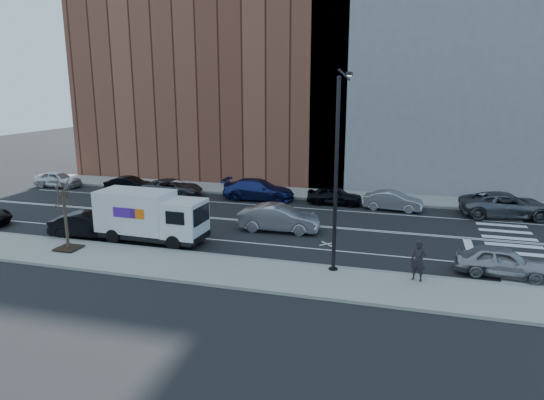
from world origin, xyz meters
The scene contains 23 objects.
ground centered at (0.00, 0.00, 0.00)m, with size 120.00×120.00×0.00m, color black.
sidewalk_near centered at (0.00, -8.80, 0.07)m, with size 44.00×3.60×0.15m, color gray.
sidewalk_far centered at (0.00, 8.80, 0.07)m, with size 44.00×3.60×0.15m, color gray.
curb_near centered at (0.00, -7.00, 0.08)m, with size 44.00×0.25×0.17m, color gray.
curb_far centered at (0.00, 7.00, 0.08)m, with size 44.00×0.25×0.17m, color gray.
crosswalk centered at (16.00, 0.00, 0.00)m, with size 3.00×14.00×0.01m, color white, non-canonical shape.
road_markings centered at (0.00, 0.00, 0.00)m, with size 40.00×8.60×0.01m, color white, non-canonical shape.
bldg_brick centered at (-8.00, 15.60, 11.00)m, with size 26.00×10.00×22.00m, color brown.
bldg_concrete centered at (12.00, 15.60, 13.00)m, with size 20.00×10.00×26.00m, color slate.
streetlight centered at (7.00, -6.91, 5.08)m, with size 0.44×4.02×9.34m.
street_tree centered at (-7.00, -8.40, 1.45)m, with size 1.20×1.20×3.75m.
fedex_van centered at (-3.65, -5.60, 1.51)m, with size 6.38×2.42×2.88m.
far_parked_a centered at (-19.20, 5.68, 0.70)m, with size 1.66×4.13×1.41m, color silver.
far_parked_b centered at (-11.81, 5.31, 0.68)m, with size 1.43×4.10×1.35m, color black.
far_parked_c centered at (-8.00, 5.39, 0.67)m, with size 2.22×4.82×1.34m, color #414247.
far_parked_d centered at (-0.95, 5.96, 0.80)m, with size 2.25×5.53×1.60m, color navy.
far_parked_e centered at (4.95, 6.02, 0.69)m, with size 1.63×4.04×1.38m, color black.
far_parked_f centered at (9.18, 5.54, 0.68)m, with size 1.44×4.12×1.36m, color #9FA0A4.
far_parked_g centered at (16.58, 5.71, 0.83)m, with size 2.75×5.95×1.65m, color #515459.
driving_sedan centered at (2.76, -1.61, 0.80)m, with size 1.70×4.88×1.61m, color #99989D.
near_parked_rear_a centered at (-7.50, -5.91, 0.73)m, with size 1.54×4.43×1.46m, color black.
near_parked_front centered at (14.56, -5.63, 0.70)m, with size 1.66×4.13×1.41m, color #999A9E.
pedestrian centered at (10.81, -7.67, 1.07)m, with size 0.67×0.44×1.84m, color black.
Camera 1 is at (10.19, -28.91, 8.62)m, focal length 32.00 mm.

